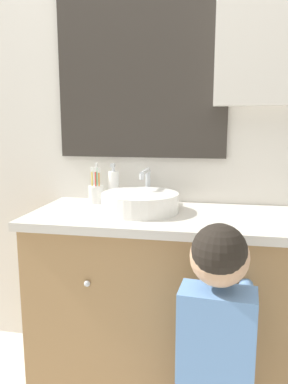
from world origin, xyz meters
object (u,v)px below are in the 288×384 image
at_px(soap_dispenser, 114,187).
at_px(child_figure, 217,336).
at_px(toothbrush_holder, 96,193).
at_px(sink_basin, 140,201).

xyz_separation_m(soap_dispenser, child_figure, (0.50, -0.61, -0.36)).
height_order(toothbrush_holder, child_figure, toothbrush_holder).
height_order(sink_basin, toothbrush_holder, toothbrush_holder).
distance_m(toothbrush_holder, child_figure, 0.90).
bearing_deg(toothbrush_holder, child_figure, -45.72).
bearing_deg(sink_basin, soap_dispenser, 137.78).
height_order(sink_basin, soap_dispenser, soap_dispenser).
relative_size(sink_basin, child_figure, 0.43).
xyz_separation_m(toothbrush_holder, soap_dispenser, (0.09, 0.01, 0.03)).
relative_size(sink_basin, toothbrush_holder, 1.99).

